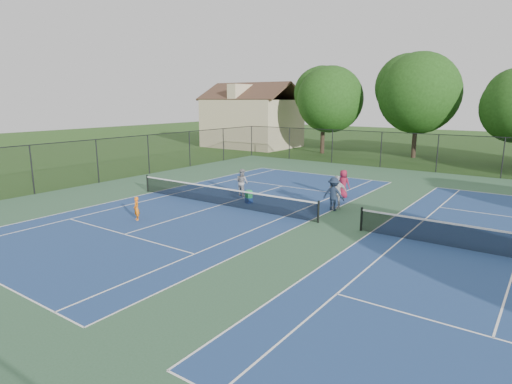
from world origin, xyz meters
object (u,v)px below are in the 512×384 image
Objects in this scene: instructor at (242,182)px; bystander_c at (343,184)px; tree_back_a at (324,96)px; bystander_a at (337,192)px; tree_back_b at (418,89)px; bystander_b at (334,194)px; clapboard_house at (252,121)px; child_player at (136,209)px; ball_crate at (249,200)px; ball_hopper at (249,194)px.

instructor is 0.99× the size of bystander_c.
tree_back_a is 5.12× the size of bystander_a.
tree_back_b is 5.72× the size of bystander_b.
clapboard_house reaches higher than bystander_b.
instructor reaches higher than child_player.
instructor is (-3.45, -23.46, -5.78)m from tree_back_b.
instructor is 0.91× the size of bystander_a.
tree_back_a reaches higher than ball_crate.
child_player is 0.65× the size of bystander_b.
bystander_c is at bearing 49.84° from ball_hopper.
clapboard_house is at bearing 125.58° from ball_crate.
bystander_a is at bearing 20.00° from ball_crate.
instructor is (15.55, -22.46, -2.28)m from clapboard_house.
ball_crate is 0.88× the size of ball_hopper.
tree_back_a reaches higher than instructor.
instructor is 4.54× the size of ball_crate.
clapboard_house is 6.57× the size of bystander_c.
clapboard_house is 9.50× the size of child_player.
instructor is 2.03m from ball_crate.
bystander_c is (20.66, -19.38, -2.27)m from clapboard_house.
bystander_a reaches higher than ball_crate.
clapboard_house is 27.41m from instructor.
bystander_b is (21.53, -22.50, -2.22)m from clapboard_house.
ball_crate is at bearing -18.97° from bystander_a.
bystander_c is at bearing -79.27° from bystander_b.
tree_back_a is 8.05× the size of child_player.
tree_back_b is 24.32m from bystander_b.
bystander_b reaches higher than bystander_c.
bystander_a is (21.52, -22.09, -2.20)m from clapboard_house.
tree_back_a is 24.50m from ball_crate.
ball_hopper is at bearing 10.37° from bystander_b.
tree_back_b is 6.14× the size of instructor.
clapboard_house is at bearing -43.19° from instructor.
child_player is (4.64, -28.60, -5.47)m from tree_back_a.
bystander_c is (6.01, 10.22, 0.25)m from child_player.
bystander_b is (0.01, -0.41, -0.02)m from bystander_a.
ball_hopper is (1.43, -1.27, -0.30)m from instructor.
tree_back_a reaches higher than child_player.
bystander_c is 4.00× the size of ball_hopper.
tree_back_b is at bearing -86.24° from instructor.
ball_hopper is at bearing -72.93° from tree_back_a.
tree_back_b reaches higher than ball_crate.
clapboard_house is at bearing -51.12° from bystander_b.
tree_back_b is 21.25m from bystander_c.
clapboard_house reaches higher than bystander_a.
clapboard_house is at bearing 174.29° from tree_back_a.
tree_back_a reaches higher than ball_hopper.
instructor is (0.91, 7.14, 0.25)m from child_player.
tree_back_a is at bearing 120.12° from child_player.
bystander_c is at bearing 49.84° from ball_crate.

